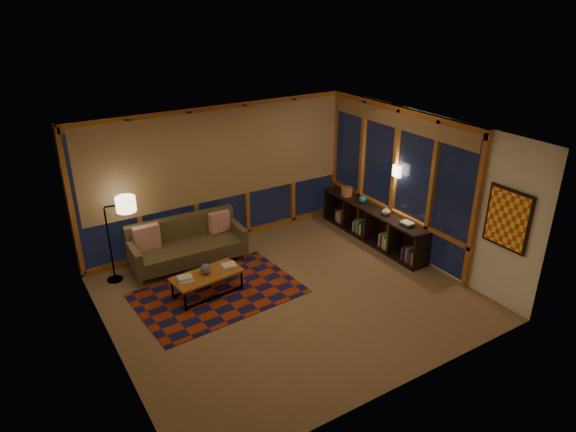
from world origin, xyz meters
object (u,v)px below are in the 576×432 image
sofa (188,244)px  floor_lamp (109,241)px  coffee_table (207,284)px  bookshelf (372,224)px

sofa → floor_lamp: (-1.29, 0.17, 0.33)m
sofa → coffee_table: sofa is taller
floor_lamp → bookshelf: (4.76, -1.16, -0.41)m
sofa → bookshelf: 3.60m
sofa → floor_lamp: bearing=174.7°
floor_lamp → bookshelf: size_ratio=0.55×
coffee_table → floor_lamp: (-1.18, 1.26, 0.56)m
sofa → bookshelf: (3.46, -0.99, -0.07)m
coffee_table → bookshelf: bookshelf is taller
bookshelf → coffee_table: bearing=-178.3°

